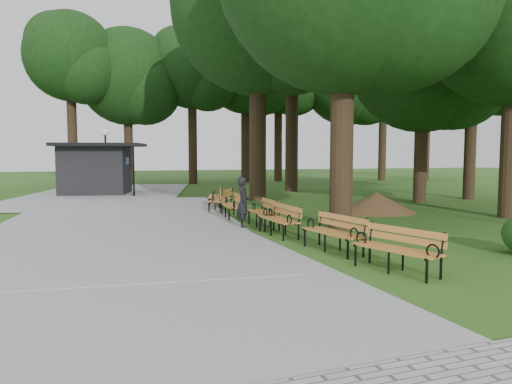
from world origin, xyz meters
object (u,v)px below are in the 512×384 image
object	(u,v)px
bench_5	(220,200)
dirt_mound	(377,203)
lamp_post	(106,149)
lawn_tree_5	(474,51)
lawn_tree_2	(258,8)
bench_4	(232,206)
person	(243,203)
bench_2	(278,220)
bench_3	(263,213)
bench_1	(333,233)
bench_6	(215,196)
lawn_tree_1	(423,59)
bench_0	(396,250)
lawn_tree_4	(292,30)
kiosk	(96,169)

from	to	relation	value
bench_5	dirt_mound	bearing A→B (deg)	96.33
lamp_post	lawn_tree_5	xyz separation A→B (m)	(17.48, -6.33, 4.72)
lamp_post	lawn_tree_2	xyz separation A→B (m)	(7.18, -4.30, 6.54)
lawn_tree_2	bench_4	bearing A→B (deg)	-113.07
person	bench_2	distance (m)	1.66
bench_3	lawn_tree_5	size ratio (longest dim) A/B	0.18
dirt_mound	bench_1	distance (m)	7.85
bench_4	bench_5	xyz separation A→B (m)	(0.00, 2.16, 0.00)
person	lamp_post	xyz separation A→B (m)	(-4.54, 12.53, 1.72)
lamp_post	dirt_mound	bearing A→B (deg)	-44.20
bench_5	bench_2	bearing A→B (deg)	31.08
bench_4	bench_6	size ratio (longest dim) A/B	1.00
bench_3	lawn_tree_1	size ratio (longest dim) A/B	0.19
dirt_mound	bench_4	world-z (taller)	bench_4
lawn_tree_2	lawn_tree_5	world-z (taller)	lawn_tree_2
bench_5	lawn_tree_2	size ratio (longest dim) A/B	0.14
bench_0	lawn_tree_5	xyz separation A→B (m)	(11.32, 12.21, 6.78)
bench_4	dirt_mound	bearing A→B (deg)	93.60
person	bench_6	xyz separation A→B (m)	(0.16, 6.01, -0.35)
bench_0	bench_4	xyz separation A→B (m)	(-1.50, 8.32, 0.00)
bench_6	lawn_tree_2	xyz separation A→B (m)	(2.48, 2.21, 8.61)
dirt_mound	bench_5	distance (m)	6.07
bench_3	bench_6	size ratio (longest dim) A/B	1.00
lawn_tree_1	lawn_tree_4	distance (m)	8.86
bench_0	bench_4	size ratio (longest dim) A/B	1.00
person	bench_0	distance (m)	6.24
person	bench_4	world-z (taller)	person
kiosk	bench_6	xyz separation A→B (m)	(5.30, -7.74, -0.97)
bench_0	lamp_post	bearing A→B (deg)	176.07
bench_3	lawn_tree_1	distance (m)	12.29
bench_4	bench_3	bearing A→B (deg)	15.43
person	lawn_tree_4	xyz separation A→B (m)	(6.01, 13.06, 8.64)
lamp_post	dirt_mound	xyz separation A→B (m)	(10.38, -10.09, -2.11)
lamp_post	lawn_tree_5	size ratio (longest dim) A/B	0.34
dirt_mound	bench_6	world-z (taller)	bench_6
kiosk	dirt_mound	xyz separation A→B (m)	(10.97, -11.31, -1.02)
kiosk	bench_6	bearing A→B (deg)	-46.38
bench_2	lawn_tree_2	bearing A→B (deg)	161.77
person	kiosk	size ratio (longest dim) A/B	0.35
lawn_tree_4	lawn_tree_5	bearing A→B (deg)	-44.72
bench_1	lawn_tree_4	size ratio (longest dim) A/B	0.15
bench_0	lawn_tree_2	distance (m)	16.68
lawn_tree_2	person	bearing A→B (deg)	-107.80
kiosk	bench_1	xyz separation A→B (m)	(6.36, -17.66, -0.97)
bench_0	lawn_tree_5	size ratio (longest dim) A/B	0.18
bench_2	bench_5	size ratio (longest dim) A/B	1.00
bench_3	lawn_tree_1	xyz separation A→B (m)	(9.11, 5.53, 6.11)
person	bench_3	world-z (taller)	person
kiosk	bench_0	bearing A→B (deg)	-61.91
dirt_mound	bench_4	bearing A→B (deg)	-178.66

